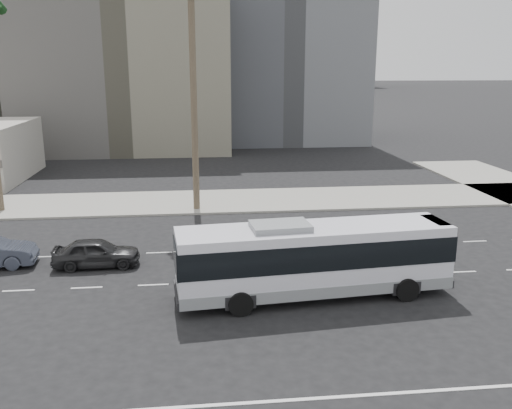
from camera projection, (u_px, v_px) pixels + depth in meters
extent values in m
plane|color=black|center=(281.00, 280.00, 25.70)|extent=(700.00, 700.00, 0.00)
cube|color=gray|center=(250.00, 200.00, 40.61)|extent=(120.00, 7.00, 0.15)
cube|color=#5D5A54|center=(127.00, 73.00, 65.54)|extent=(24.00, 18.00, 18.00)
cube|color=#4D4F55|center=(282.00, 42.00, 73.40)|extent=(20.00, 20.00, 26.00)
cube|color=silver|center=(198.00, 40.00, 260.79)|extent=(42.00, 42.00, 44.00)
cube|color=#55585C|center=(302.00, 8.00, 243.27)|extent=(26.00, 26.00, 70.00)
cube|color=#55585C|center=(339.00, 25.00, 276.03)|extent=(22.00, 22.00, 60.00)
cube|color=silver|center=(314.00, 256.00, 23.47)|extent=(12.03, 3.67, 2.65)
cube|color=black|center=(314.00, 249.00, 23.38)|extent=(12.10, 3.73, 1.12)
cube|color=gray|center=(314.00, 282.00, 23.76)|extent=(12.05, 3.71, 0.51)
cube|color=gray|center=(280.00, 226.00, 22.95)|extent=(2.59, 1.85, 0.31)
cube|color=#262628|center=(441.00, 226.00, 23.77)|extent=(0.78, 1.89, 0.31)
cylinder|color=black|center=(408.00, 293.00, 22.94)|extent=(1.02, 0.31, 1.02)
cylinder|color=black|center=(387.00, 271.00, 25.46)|extent=(1.02, 0.31, 1.02)
cylinder|color=black|center=(237.00, 301.00, 22.17)|extent=(1.02, 0.31, 1.02)
cylinder|color=black|center=(233.00, 277.00, 24.69)|extent=(1.02, 0.31, 1.02)
imported|color=#262627|center=(96.00, 253.00, 27.27)|extent=(1.82, 4.32, 1.46)
cylinder|color=brown|center=(194.00, 96.00, 36.09)|extent=(0.43, 0.43, 15.77)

